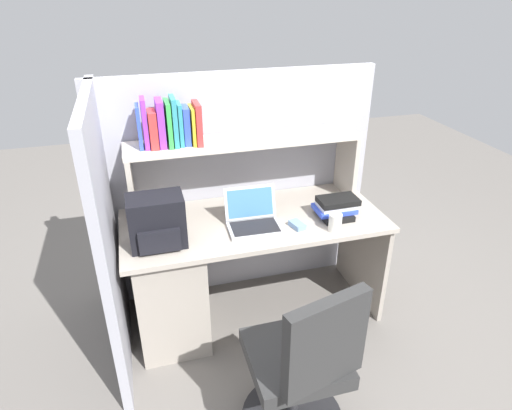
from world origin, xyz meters
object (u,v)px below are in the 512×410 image
at_px(computer_mouse, 297,225).
at_px(office_chair, 302,374).
at_px(backpack, 157,222).
at_px(paper_cup, 335,223).
at_px(laptop, 253,218).

bearing_deg(computer_mouse, office_chair, -122.87).
height_order(backpack, paper_cup, backpack).
relative_size(laptop, computer_mouse, 3.08).
distance_m(laptop, backpack, 0.56).
bearing_deg(computer_mouse, paper_cup, -40.47).
bearing_deg(backpack, computer_mouse, -2.54).
xyz_separation_m(laptop, office_chair, (0.00, -0.84, -0.39)).
distance_m(laptop, computer_mouse, 0.27).
relative_size(paper_cup, office_chair, 0.12).
bearing_deg(paper_cup, laptop, 157.32).
height_order(paper_cup, office_chair, office_chair).
distance_m(paper_cup, office_chair, 0.88).
relative_size(backpack, paper_cup, 2.77).
relative_size(backpack, office_chair, 0.32).
bearing_deg(laptop, office_chair, -89.80).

